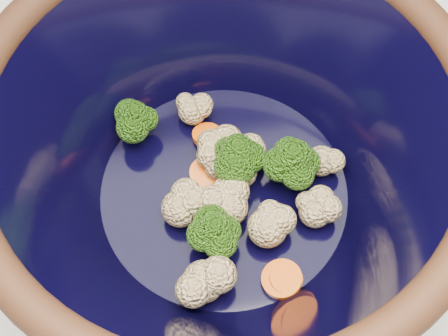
% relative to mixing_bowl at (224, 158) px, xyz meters
% --- Properties ---
extents(mixing_bowl, '(0.43, 0.43, 0.17)m').
position_rel_mixing_bowl_xyz_m(mixing_bowl, '(0.00, 0.00, 0.00)').
color(mixing_bowl, black).
rests_on(mixing_bowl, counter).
extents(vegetable_pile, '(0.18, 0.19, 0.06)m').
position_rel_mixing_bowl_xyz_m(vegetable_pile, '(0.01, -0.00, -0.03)').
color(vegetable_pile, '#608442').
rests_on(vegetable_pile, mixing_bowl).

